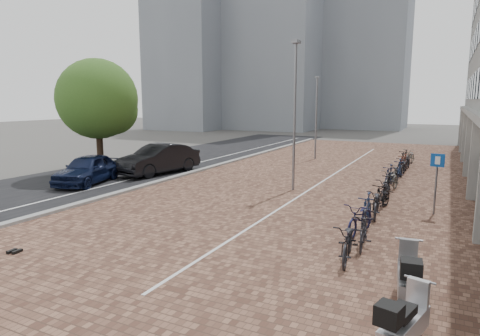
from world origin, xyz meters
name	(u,v)px	position (x,y,z in m)	size (l,w,h in m)	color
ground	(150,239)	(0.00, 0.00, 0.00)	(140.00, 140.00, 0.00)	#474442
plaza_brick	(324,178)	(2.00, 12.00, 0.01)	(14.50, 42.00, 0.04)	brown
street_asphalt	(158,164)	(-9.00, 12.00, 0.01)	(8.00, 50.00, 0.03)	black
curb	(209,168)	(-5.10, 12.00, 0.07)	(0.35, 42.00, 0.14)	gray
lane_line	(184,166)	(-7.00, 12.00, 0.02)	(0.12, 44.00, 0.00)	white
parking_line	(328,178)	(2.20, 12.00, 0.04)	(0.10, 30.00, 0.00)	white
bg_towers	(285,31)	(-14.34, 48.94, 13.96)	(33.00, 23.00, 32.00)	gray
car_navy	(88,169)	(-8.20, 5.37, 0.73)	(1.73, 4.31, 1.47)	#0E1633
car_dark	(159,159)	(-6.81, 9.28, 0.84)	(1.77, 5.08, 1.67)	black
shoes	(14,252)	(-2.56, -2.61, 0.05)	(0.38, 0.32, 0.09)	black
scooter_front	(408,276)	(7.25, -0.85, 0.61)	(0.56, 1.79, 1.23)	gray
scooter_back	(404,322)	(7.35, -2.70, 0.57)	(0.52, 1.67, 1.15)	#B8B7BD
parking_sign	(437,175)	(7.50, 6.76, 1.49)	(0.47, 0.13, 2.25)	slate
lamp_near	(294,118)	(1.52, 8.44, 3.33)	(0.12, 0.12, 6.65)	gray
lamp_far	(316,119)	(-0.52, 18.85, 2.85)	(0.12, 0.12, 5.70)	gray
street_tree	(100,101)	(-9.56, 7.83, 4.07)	(4.40, 4.40, 6.40)	#382619
bike_row	(392,181)	(5.62, 10.20, 0.52)	(1.15, 20.45, 1.05)	black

